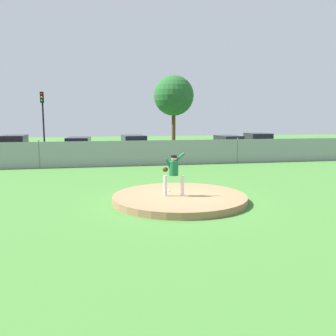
{
  "coord_description": "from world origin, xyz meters",
  "views": [
    {
      "loc": [
        -2.9,
        -12.22,
        3.04
      ],
      "look_at": [
        -0.17,
        1.33,
        1.06
      ],
      "focal_mm": 37.53,
      "sensor_mm": 36.0,
      "label": 1
    }
  ],
  "objects": [
    {
      "name": "ground_plane",
      "position": [
        0.0,
        6.0,
        0.0
      ],
      "size": [
        80.0,
        80.0,
        0.0
      ],
      "primitive_type": "plane",
      "color": "#427A33"
    },
    {
      "name": "asphalt_strip",
      "position": [
        0.0,
        14.5,
        0.0
      ],
      "size": [
        44.0,
        7.0,
        0.01
      ],
      "primitive_type": "cube",
      "color": "#2B2B2D",
      "rests_on": "ground_plane"
    },
    {
      "name": "pitchers_mound",
      "position": [
        0.0,
        0.0,
        0.12
      ],
      "size": [
        4.89,
        4.89,
        0.25
      ],
      "primitive_type": "cylinder",
      "color": "#99704C",
      "rests_on": "ground_plane"
    },
    {
      "name": "pitcher_youth",
      "position": [
        -0.26,
        -0.11,
        1.16
      ],
      "size": [
        0.8,
        0.32,
        1.58
      ],
      "color": "silver",
      "rests_on": "pitchers_mound"
    },
    {
      "name": "baseball",
      "position": [
        -0.25,
        0.73,
        0.28
      ],
      "size": [
        0.07,
        0.07,
        0.07
      ],
      "primitive_type": "sphere",
      "color": "white",
      "rests_on": "pitchers_mound"
    },
    {
      "name": "chainlink_fence",
      "position": [
        0.0,
        10.0,
        0.81
      ],
      "size": [
        31.89,
        0.07,
        1.71
      ],
      "color": "gray",
      "rests_on": "ground_plane"
    },
    {
      "name": "parked_car_burgundy",
      "position": [
        -8.79,
        14.83,
        0.85
      ],
      "size": [
        1.87,
        4.54,
        1.8
      ],
      "color": "maroon",
      "rests_on": "ground_plane"
    },
    {
      "name": "parked_car_white",
      "position": [
        7.46,
        14.53,
        0.78
      ],
      "size": [
        2.05,
        4.56,
        1.63
      ],
      "color": "silver",
      "rests_on": "ground_plane"
    },
    {
      "name": "parked_car_slate",
      "position": [
        10.21,
        14.95,
        0.84
      ],
      "size": [
        2.17,
        4.33,
        1.78
      ],
      "color": "slate",
      "rests_on": "ground_plane"
    },
    {
      "name": "parked_car_teal",
      "position": [
        -0.14,
        14.91,
        0.81
      ],
      "size": [
        2.06,
        4.79,
        1.71
      ],
      "color": "#146066",
      "rests_on": "ground_plane"
    },
    {
      "name": "parked_car_navy",
      "position": [
        -4.27,
        14.68,
        0.78
      ],
      "size": [
        2.09,
        4.69,
        1.61
      ],
      "color": "#161E4C",
      "rests_on": "ground_plane"
    },
    {
      "name": "traffic_cone_orange",
      "position": [
        -2.54,
        12.74,
        0.26
      ],
      "size": [
        0.4,
        0.4,
        0.55
      ],
      "color": "orange",
      "rests_on": "asphalt_strip"
    },
    {
      "name": "traffic_light_near",
      "position": [
        -7.32,
        19.04,
        3.52
      ],
      "size": [
        0.28,
        0.46,
        5.18
      ],
      "color": "black",
      "rests_on": "ground_plane"
    },
    {
      "name": "tree_bushy_near",
      "position": [
        4.66,
        22.43,
        5.2
      ],
      "size": [
        3.98,
        3.98,
        7.21
      ],
      "color": "#4C331E",
      "rests_on": "ground_plane"
    }
  ]
}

